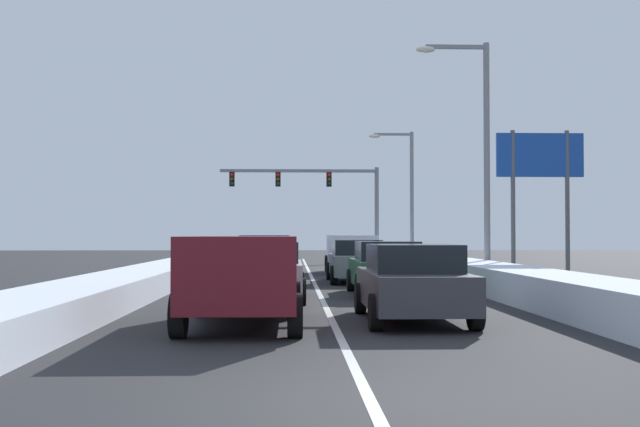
% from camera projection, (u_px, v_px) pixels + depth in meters
% --- Properties ---
extents(ground_plane, '(120.00, 120.00, 0.00)m').
position_uv_depth(ground_plane, '(316.00, 287.00, 25.91)').
color(ground_plane, '#28282B').
extents(lane_stripe_between_right_lane_and_center_lane, '(0.14, 49.38, 0.01)m').
position_uv_depth(lane_stripe_between_right_lane_and_center_lane, '(312.00, 279.00, 30.39)').
color(lane_stripe_between_right_lane_and_center_lane, silver).
rests_on(lane_stripe_between_right_lane_and_center_lane, ground).
extents(snow_bank_right_shoulder, '(1.81, 49.38, 0.79)m').
position_uv_depth(snow_bank_right_shoulder, '(450.00, 268.00, 30.60)').
color(snow_bank_right_shoulder, silver).
rests_on(snow_bank_right_shoulder, ground).
extents(snow_bank_left_shoulder, '(2.00, 49.38, 0.65)m').
position_uv_depth(snow_bank_left_shoulder, '(173.00, 271.00, 30.21)').
color(snow_bank_left_shoulder, silver).
rests_on(snow_bank_left_shoulder, ground).
extents(sedan_charcoal_right_lane_nearest, '(2.00, 4.50, 1.51)m').
position_uv_depth(sedan_charcoal_right_lane_nearest, '(413.00, 282.00, 15.56)').
color(sedan_charcoal_right_lane_nearest, '#38383D').
rests_on(sedan_charcoal_right_lane_nearest, ground).
extents(sedan_green_right_lane_second, '(2.00, 4.50, 1.51)m').
position_uv_depth(sedan_green_right_lane_second, '(386.00, 268.00, 22.37)').
color(sedan_green_right_lane_second, '#1E5633').
rests_on(sedan_green_right_lane_second, ground).
extents(sedan_gray_right_lane_third, '(2.00, 4.50, 1.51)m').
position_uv_depth(sedan_gray_right_lane_third, '(356.00, 261.00, 28.30)').
color(sedan_gray_right_lane_third, slate).
rests_on(sedan_gray_right_lane_third, ground).
extents(suv_white_right_lane_fourth, '(2.16, 4.90, 1.67)m').
position_uv_depth(suv_white_right_lane_fourth, '(351.00, 250.00, 35.07)').
color(suv_white_right_lane_fourth, silver).
rests_on(suv_white_right_lane_fourth, ground).
extents(suv_maroon_center_lane_nearest, '(2.16, 4.90, 1.67)m').
position_uv_depth(suv_maroon_center_lane_nearest, '(243.00, 271.00, 14.74)').
color(suv_maroon_center_lane_nearest, maroon).
rests_on(suv_maroon_center_lane_nearest, ground).
extents(sedan_silver_center_lane_second, '(2.00, 4.50, 1.51)m').
position_uv_depth(sedan_silver_center_lane_second, '(266.00, 271.00, 20.59)').
color(sedan_silver_center_lane_second, '#B7BABF').
rests_on(sedan_silver_center_lane_second, ground).
extents(sedan_black_center_lane_third, '(2.00, 4.50, 1.51)m').
position_uv_depth(sedan_black_center_lane_third, '(270.00, 262.00, 26.64)').
color(sedan_black_center_lane_third, black).
rests_on(sedan_black_center_lane_third, ground).
extents(suv_navy_center_lane_fourth, '(2.16, 4.90, 1.67)m').
position_uv_depth(suv_navy_center_lane_fourth, '(266.00, 251.00, 33.36)').
color(suv_navy_center_lane_fourth, navy).
rests_on(suv_navy_center_lane_fourth, ground).
extents(traffic_light_gantry, '(10.60, 0.47, 6.20)m').
position_uv_depth(traffic_light_gantry, '(321.00, 189.00, 52.97)').
color(traffic_light_gantry, slate).
rests_on(traffic_light_gantry, ground).
extents(street_lamp_right_near, '(2.66, 0.36, 8.60)m').
position_uv_depth(street_lamp_right_near, '(477.00, 139.00, 28.50)').
color(street_lamp_right_near, gray).
rests_on(street_lamp_right_near, ground).
extents(street_lamp_right_mid, '(2.66, 0.36, 7.72)m').
position_uv_depth(street_lamp_right_mid, '(405.00, 184.00, 46.42)').
color(street_lamp_right_mid, gray).
rests_on(street_lamp_right_mid, ground).
extents(roadside_sign_right, '(3.20, 0.16, 5.50)m').
position_uv_depth(roadside_sign_right, '(540.00, 171.00, 28.92)').
color(roadside_sign_right, '#59595B').
rests_on(roadside_sign_right, ground).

